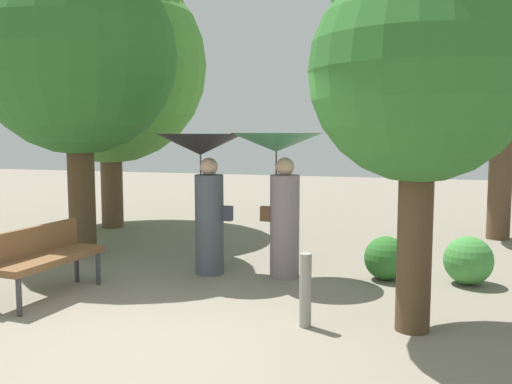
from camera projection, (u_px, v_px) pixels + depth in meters
The scene contains 11 objects.
ground_plane at pixel (157, 345), 5.12m from camera, with size 40.00×40.00×0.00m, color gray.
person_left at pixel (204, 172), 7.60m from camera, with size 1.20×1.20×1.93m.
person_right at pixel (279, 173), 7.42m from camera, with size 1.23×1.23×1.94m.
park_bench at pixel (44, 254), 6.59m from camera, with size 0.60×1.53×0.83m.
tree_near_left at pixel (108, 51), 11.13m from camera, with size 3.93×3.93×5.73m.
tree_near_right at pixel (420, 50), 5.23m from camera, with size 2.11×2.11×4.03m.
tree_mid_left at pixel (76, 37), 8.63m from camera, with size 3.11×3.11×5.24m.
tree_mid_right at pixel (506, 55), 9.91m from camera, with size 2.49×2.49×4.89m.
bush_path_left at pixel (468, 260), 7.16m from camera, with size 0.62×0.62×0.62m, color #428C3D.
bush_path_right at pixel (386, 258), 7.38m from camera, with size 0.58×0.58×0.58m, color #2D6B28.
path_marker_post at pixel (305, 290), 5.58m from camera, with size 0.12×0.12×0.75m, color gray.
Camera 1 is at (2.32, -4.46, 1.95)m, focal length 39.19 mm.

